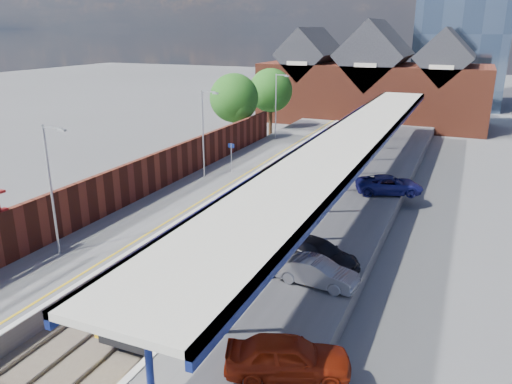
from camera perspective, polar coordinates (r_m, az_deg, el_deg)
ground at (r=45.90m, az=6.16°, el=2.23°), size 240.00×240.00×0.00m
ballast_bed at (r=36.90m, az=1.48°, el=-1.61°), size 6.00×76.00×0.06m
rails at (r=36.87m, az=1.48°, el=-1.48°), size 4.51×76.00×0.14m
left_platform at (r=39.01m, az=-6.03°, el=0.13°), size 5.00×76.00×1.00m
right_platform at (r=35.09m, az=10.62°, el=-2.17°), size 6.00×76.00×1.00m
coping_left at (r=37.80m, az=-2.94°, el=0.45°), size 0.30×76.00×0.05m
coping_right at (r=35.58m, az=6.20°, el=-0.77°), size 0.30×76.00×0.05m
yellow_line at (r=38.06m, az=-3.75°, el=0.53°), size 0.14×76.00×0.01m
train at (r=48.62m, az=9.31°, el=5.58°), size 2.91×65.92×3.45m
canopy at (r=35.73m, az=10.97°, el=6.11°), size 4.50×52.00×4.48m
lamp_post_b at (r=27.57m, az=-22.26°, el=0.97°), size 1.48×0.18×7.00m
lamp_post_c at (r=40.00m, az=-5.92°, el=7.23°), size 1.48×0.18×7.00m
lamp_post_d at (r=54.33m, az=2.42°, el=10.18°), size 1.48×0.18×7.00m
platform_sign at (r=41.60m, az=-2.83°, el=4.48°), size 0.55×0.08×2.50m
brick_wall at (r=34.74m, az=-15.10°, el=0.69°), size 0.35×50.00×3.86m
station_building at (r=71.76m, az=13.21°, el=12.04°), size 30.00×12.12×13.78m
tree_near at (r=53.95m, az=-2.41°, el=10.51°), size 5.20×5.20×8.10m
tree_far at (r=60.82m, az=1.79°, el=11.38°), size 5.20×5.20×8.10m
parked_car_red at (r=18.12m, az=3.67°, el=-18.29°), size 4.69×3.17×1.48m
parked_car_silver at (r=23.85m, az=6.98°, el=-9.07°), size 4.00×1.74×1.28m
parked_car_dark at (r=25.75m, az=7.22°, el=-6.93°), size 4.79×3.18×1.29m
parked_car_blue at (r=37.69m, az=14.97°, el=0.81°), size 5.28×3.71×1.34m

